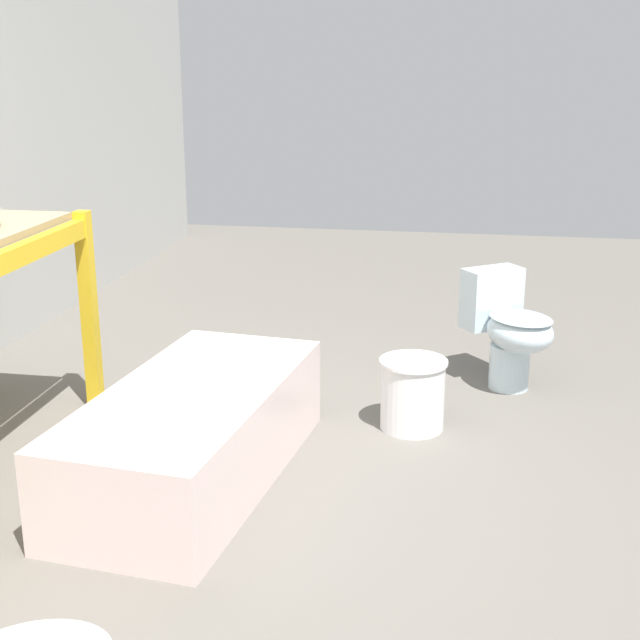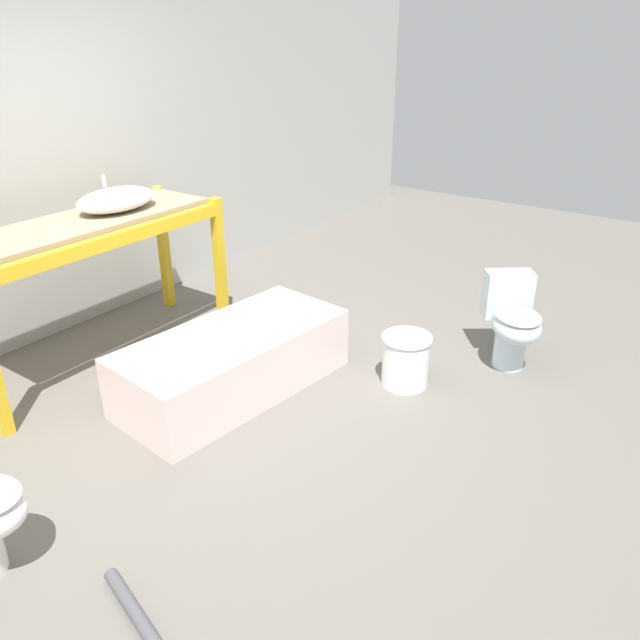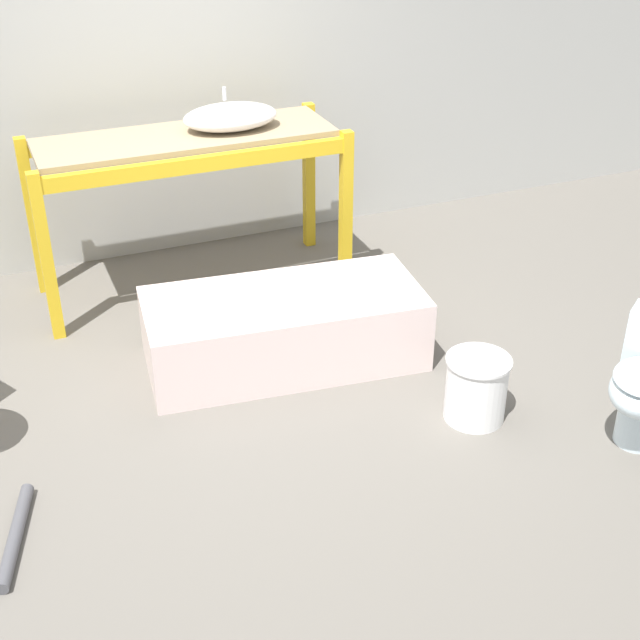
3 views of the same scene
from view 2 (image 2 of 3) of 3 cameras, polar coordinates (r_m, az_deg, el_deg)
ground_plane at (r=3.97m, az=-7.61°, el=-8.50°), size 12.00×12.00×0.00m
warehouse_wall_rear at (r=4.94m, az=-26.75°, el=15.81°), size 10.80×0.08×3.20m
shelving_rack at (r=4.52m, az=-20.67°, el=6.53°), size 1.94×0.71×1.03m
sink_basin at (r=4.61m, az=-18.14°, el=10.43°), size 0.59×0.38×0.23m
bathtub_main at (r=4.11m, az=-7.91°, el=-3.39°), size 1.60×0.85×0.42m
toilet_near at (r=4.53m, az=17.19°, el=-0.06°), size 0.63×0.58×0.64m
bucket_white at (r=4.20m, az=7.84°, el=-3.57°), size 0.33×0.33×0.35m
loose_pipe at (r=2.87m, az=-16.09°, el=-24.93°), size 0.23×0.61×0.06m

